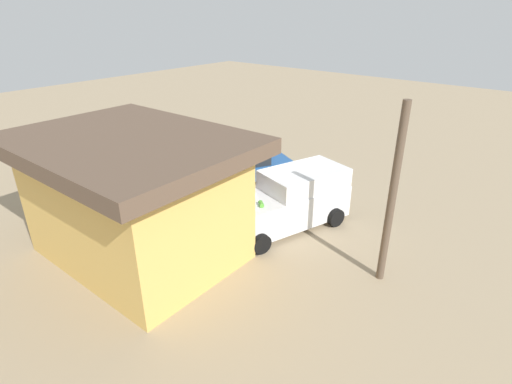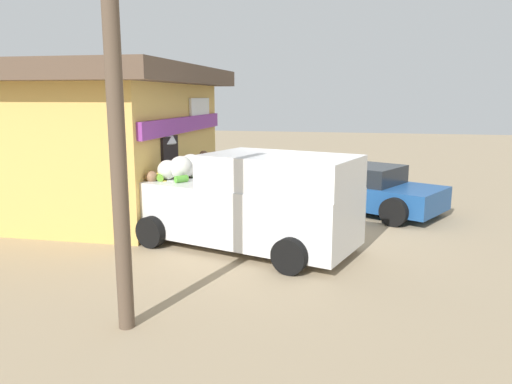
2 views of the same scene
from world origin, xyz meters
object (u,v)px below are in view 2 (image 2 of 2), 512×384
at_px(customer_bending, 163,195).
at_px(unloaded_banana_pile, 141,220).
at_px(storefront_bar, 110,137).
at_px(paint_bucket, 254,189).
at_px(delivery_van, 248,201).
at_px(parked_sedan, 358,188).
at_px(vendor_standing, 204,178).

xyz_separation_m(customer_bending, unloaded_banana_pile, (0.49, 0.75, -0.69)).
distance_m(storefront_bar, customer_bending, 3.09).
distance_m(customer_bending, paint_bucket, 4.85).
distance_m(delivery_van, paint_bucket, 5.23).
bearing_deg(paint_bucket, parked_sedan, -113.83).
bearing_deg(customer_bending, paint_bucket, -10.14).
bearing_deg(parked_sedan, vendor_standing, 111.43).
bearing_deg(delivery_van, paint_bucket, 11.60).
distance_m(parked_sedan, customer_bending, 5.17).
bearing_deg(paint_bucket, vendor_standing, 168.01).
distance_m(storefront_bar, parked_sedan, 6.40).
distance_m(storefront_bar, unloaded_banana_pile, 2.64).
relative_size(unloaded_banana_pile, paint_bucket, 2.68).
xyz_separation_m(customer_bending, paint_bucket, (4.72, -0.85, -0.70)).
distance_m(vendor_standing, unloaded_banana_pile, 1.91).
bearing_deg(customer_bending, unloaded_banana_pile, 57.11).
relative_size(customer_bending, unloaded_banana_pile, 1.48).
relative_size(vendor_standing, paint_bucket, 4.43).
height_order(delivery_van, unloaded_banana_pile, delivery_van).
height_order(customer_bending, unloaded_banana_pile, customer_bending).
bearing_deg(vendor_standing, paint_bucket, -11.99).
height_order(vendor_standing, unloaded_banana_pile, vendor_standing).
bearing_deg(paint_bucket, customer_bending, 169.86).
distance_m(parked_sedan, unloaded_banana_pile, 5.49).
xyz_separation_m(storefront_bar, delivery_van, (-2.28, -4.08, -0.95)).
bearing_deg(parked_sedan, customer_bending, 130.83).
bearing_deg(storefront_bar, paint_bucket, -47.39).
height_order(storefront_bar, vendor_standing, storefront_bar).
height_order(storefront_bar, delivery_van, storefront_bar).
height_order(parked_sedan, vendor_standing, vendor_standing).
xyz_separation_m(parked_sedan, paint_bucket, (1.35, 3.06, -0.39)).
height_order(storefront_bar, paint_bucket, storefront_bar).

